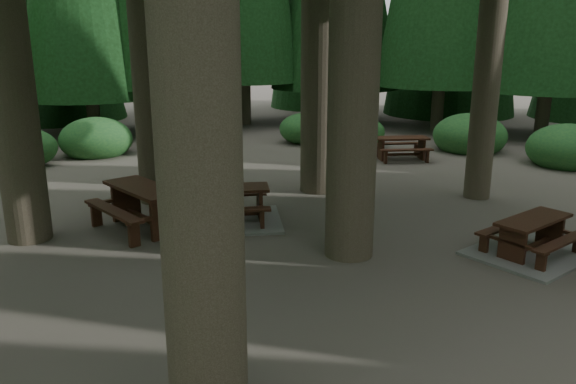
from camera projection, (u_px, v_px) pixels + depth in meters
name	position (u px, v px, depth m)	size (l,w,h in m)	color
ground	(314.00, 266.00, 9.35)	(80.00, 80.00, 0.00)	#544D44
picnic_table_a	(531.00, 243.00, 9.77)	(2.30, 2.03, 0.68)	gray
picnic_table_b	(144.00, 201.00, 11.06)	(2.09, 2.35, 0.86)	black
picnic_table_c	(227.00, 210.00, 11.51)	(2.69, 2.45, 0.75)	gray
picnic_table_d	(402.00, 145.00, 17.40)	(1.97, 1.78, 0.70)	black
shrub_ring	(329.00, 224.00, 10.19)	(23.86, 24.64, 1.49)	#1F5B2C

